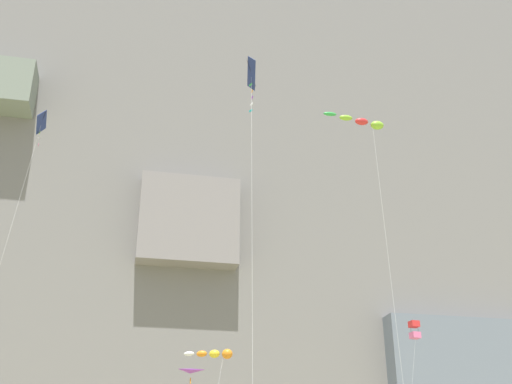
% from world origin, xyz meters
% --- Properties ---
extents(cliff_face, '(180.00, 26.65, 67.19)m').
position_xyz_m(cliff_face, '(0.03, 57.44, 33.55)').
color(cliff_face, slate).
rests_on(cliff_face, ground).
extents(kite_windsock_far_right, '(4.19, 2.30, 22.93)m').
position_xyz_m(kite_windsock_far_right, '(8.55, 21.29, 22.50)').
color(kite_windsock_far_right, '#8CCC33').
rests_on(kite_windsock_far_right, ground).
extents(kite_diamond_front_field, '(2.02, 3.86, 24.18)m').
position_xyz_m(kite_diamond_front_field, '(-11.71, 26.40, 22.48)').
color(kite_diamond_front_field, navy).
rests_on(kite_diamond_front_field, ground).
extents(kite_box_upper_left, '(3.27, 1.69, 13.64)m').
position_xyz_m(kite_box_upper_left, '(17.75, 36.04, 12.89)').
color(kite_box_upper_left, red).
rests_on(kite_box_upper_left, ground).
extents(kite_delta_upper_right, '(1.28, 3.66, 7.83)m').
position_xyz_m(kite_delta_upper_right, '(-0.76, 30.99, 7.52)').
color(kite_delta_upper_right, purple).
rests_on(kite_delta_upper_right, ground).
extents(kite_diamond_high_center, '(1.36, 6.89, 28.02)m').
position_xyz_m(kite_diamond_high_center, '(1.70, 23.36, 26.22)').
color(kite_diamond_high_center, navy).
rests_on(kite_diamond_high_center, ground).
extents(kite_windsock_low_center, '(3.66, 5.63, 10.72)m').
position_xyz_m(kite_windsock_low_center, '(1.58, 35.82, 10.35)').
color(kite_windsock_low_center, orange).
rests_on(kite_windsock_low_center, ground).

